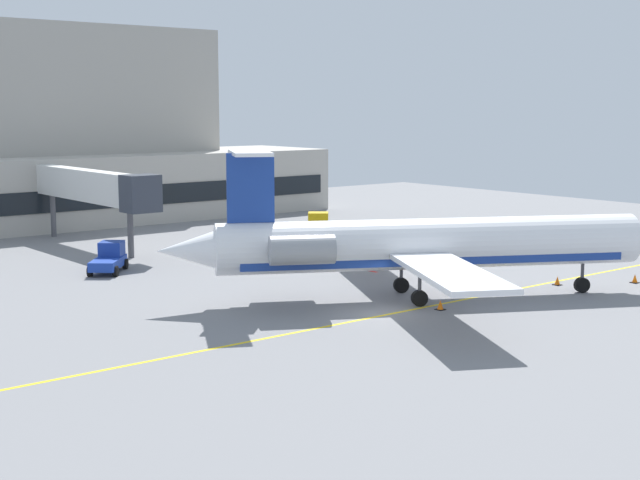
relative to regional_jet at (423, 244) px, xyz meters
The scene contains 10 objects.
ground 5.44m from the regional_jet, 163.98° to the right, with size 120.00×120.00×0.11m.
terminal_building 46.13m from the regional_jet, 91.10° to the left, with size 56.21×13.60×18.52m.
jet_bridge_west 29.72m from the regional_jet, 102.01° to the left, with size 2.40×18.07×6.12m.
regional_jet is the anchor object (origin of this frame).
baggage_tug 17.68m from the regional_jet, 66.64° to the left, with size 3.90×2.35×2.24m.
pushback_tractor 21.70m from the regional_jet, 117.57° to the left, with size 3.79×4.05×1.93m.
belt_loader 26.15m from the regional_jet, 64.13° to the left, with size 3.88×4.11×2.10m.
safety_cone_alpha 14.86m from the regional_jet, 20.20° to the right, with size 0.47×0.47×0.55m.
safety_cone_bravo 4.11m from the regional_jet, 115.46° to the right, with size 0.47×0.47×0.55m.
safety_cone_charlie 10.08m from the regional_jet, 14.53° to the right, with size 0.47×0.47×0.55m.
Camera 1 is at (-32.31, -34.58, 10.89)m, focal length 51.01 mm.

